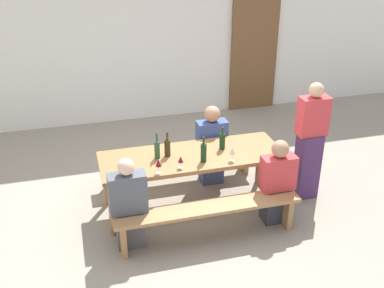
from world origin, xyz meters
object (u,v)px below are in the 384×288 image
at_px(wine_glass_1, 232,151).
at_px(wine_glass_2, 158,163).
at_px(seated_guest_far_0, 212,147).
at_px(wine_bottle_0, 157,149).
at_px(bench_far, 179,157).
at_px(wine_bottle_2, 167,147).
at_px(seated_guest_near_0, 129,206).
at_px(standing_host, 310,144).
at_px(bench_near, 208,213).
at_px(wine_glass_0, 181,160).
at_px(tasting_table, 192,160).
at_px(wooden_door, 254,55).
at_px(wine_bottle_3, 204,152).
at_px(wine_bottle_1, 222,141).
at_px(seated_guest_near_1, 277,184).

bearing_deg(wine_glass_1, wine_glass_2, -176.03).
bearing_deg(seated_guest_far_0, wine_bottle_0, -59.01).
bearing_deg(seated_guest_far_0, bench_far, -109.21).
bearing_deg(wine_bottle_0, wine_bottle_2, 8.94).
distance_m(seated_guest_near_0, standing_host, 2.46).
bearing_deg(bench_far, bench_near, -90.00).
height_order(wine_bottle_2, seated_guest_near_0, seated_guest_near_0).
bearing_deg(wine_glass_0, seated_guest_near_0, -158.04).
xyz_separation_m(tasting_table, wine_bottle_2, (-0.29, 0.06, 0.19)).
bearing_deg(wine_bottle_2, wooden_door, 51.95).
distance_m(wine_bottle_0, seated_guest_far_0, 1.05).
bearing_deg(wooden_door, wine_bottle_0, -129.39).
bearing_deg(wine_bottle_0, bench_far, 57.31).
relative_size(wine_bottle_3, seated_guest_near_0, 0.30).
xyz_separation_m(tasting_table, wine_bottle_1, (0.41, 0.06, 0.19)).
relative_size(tasting_table, seated_guest_near_0, 2.06).
xyz_separation_m(tasting_table, seated_guest_near_0, (-0.88, -0.55, -0.16)).
bearing_deg(wine_bottle_1, standing_host, -9.87).
bearing_deg(wine_bottle_2, wine_bottle_1, 0.53).
distance_m(wine_bottle_2, wine_bottle_3, 0.46).
bearing_deg(seated_guest_near_1, bench_near, 99.40).
bearing_deg(wine_glass_1, seated_guest_near_1, -30.02).
distance_m(bench_far, wine_glass_2, 1.26).
xyz_separation_m(wine_bottle_0, seated_guest_near_0, (-0.45, -0.59, -0.35)).
relative_size(wine_glass_1, wine_glass_2, 0.97).
xyz_separation_m(bench_near, standing_host, (1.53, 0.57, 0.41)).
distance_m(bench_near, wine_bottle_3, 0.72).
xyz_separation_m(tasting_table, bench_near, (0.00, -0.70, -0.32)).
bearing_deg(wine_glass_2, wine_bottle_0, 80.86).
relative_size(bench_far, standing_host, 1.37).
relative_size(wine_bottle_0, wine_bottle_2, 1.02).
xyz_separation_m(bench_far, standing_host, (1.53, -0.83, 0.41)).
height_order(wine_bottle_1, standing_host, standing_host).
bearing_deg(wooden_door, seated_guest_near_0, -129.11).
relative_size(wine_bottle_0, wine_glass_0, 2.08).
height_order(bench_far, wine_bottle_1, wine_bottle_1).
bearing_deg(wooden_door, wine_bottle_1, -118.67).
bearing_deg(wine_glass_0, wine_bottle_1, 28.96).
bearing_deg(wine_bottle_1, wine_glass_0, -151.04).
relative_size(wine_bottle_3, wine_glass_2, 1.81).
bearing_deg(wine_bottle_3, wine_glass_0, -164.45).
xyz_separation_m(wine_glass_0, seated_guest_far_0, (0.64, 0.83, -0.32)).
height_order(wooden_door, standing_host, wooden_door).
bearing_deg(standing_host, bench_near, 20.37).
distance_m(bench_far, wine_bottle_0, 0.94).
distance_m(wine_glass_0, seated_guest_near_0, 0.80).
height_order(tasting_table, seated_guest_near_1, seated_guest_near_1).
bearing_deg(seated_guest_near_0, wine_bottle_2, -43.87).
bearing_deg(seated_guest_near_1, wine_glass_0, 76.54).
bearing_deg(seated_guest_near_0, wine_glass_0, -68.04).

